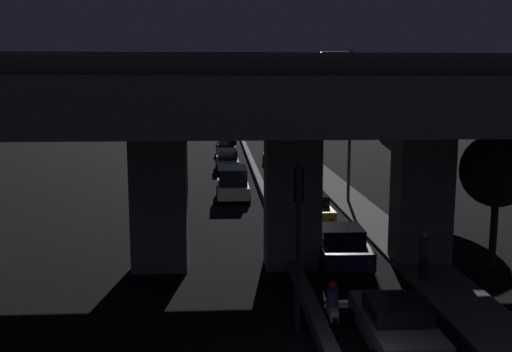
{
  "coord_description": "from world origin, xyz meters",
  "views": [
    {
      "loc": [
        -2.8,
        -11.63,
        7.11
      ],
      "look_at": [
        -0.7,
        22.07,
        1.79
      ],
      "focal_mm": 42.0,
      "sensor_mm": 36.0,
      "label": 1
    }
  ],
  "objects": [
    {
      "name": "roadside_tree_kerbside_mid",
      "position": [
        7.87,
        21.04,
        5.17
      ],
      "size": [
        4.37,
        4.37,
        7.37
      ],
      "color": "#38281C",
      "rests_on": "ground_plane"
    },
    {
      "name": "car_white_lead_oncoming",
      "position": [
        -1.98,
        24.22,
        1.04
      ],
      "size": [
        2.04,
        4.12,
        2.01
      ],
      "rotation": [
        0.0,
        0.0,
        -1.57
      ],
      "color": "silver",
      "rests_on": "ground_plane"
    },
    {
      "name": "car_taxi_yellow_third",
      "position": [
        1.76,
        17.44,
        0.81
      ],
      "size": [
        1.96,
        4.3,
        1.59
      ],
      "rotation": [
        0.0,
        0.0,
        1.58
      ],
      "color": "gold",
      "rests_on": "ground_plane"
    },
    {
      "name": "motorcycle_black_filtering_mid",
      "position": [
        0.78,
        12.73,
        0.61
      ],
      "size": [
        0.34,
        1.76,
        1.41
      ],
      "rotation": [
        0.0,
        0.0,
        1.64
      ],
      "color": "black",
      "rests_on": "ground_plane"
    },
    {
      "name": "car_dark_red_sixth",
      "position": [
        1.97,
        38.38,
        0.72
      ],
      "size": [
        1.93,
        4.64,
        1.39
      ],
      "rotation": [
        0.0,
        0.0,
        1.58
      ],
      "color": "#591414",
      "rests_on": "ground_plane"
    },
    {
      "name": "pedestrian_on_sidewalk",
      "position": [
        4.44,
        8.52,
        1.01
      ],
      "size": [
        0.37,
        0.37,
        1.71
      ],
      "color": "black",
      "rests_on": "sidewalk_right"
    },
    {
      "name": "motorcycle_white_filtering_near",
      "position": [
        0.46,
        4.82,
        0.6
      ],
      "size": [
        0.33,
        1.76,
        1.39
      ],
      "rotation": [
        0.0,
        0.0,
        1.53
      ],
      "color": "black",
      "rests_on": "ground_plane"
    },
    {
      "name": "car_dark_blue_second",
      "position": [
        1.96,
        11.0,
        0.77
      ],
      "size": [
        2.12,
        4.51,
        1.5
      ],
      "rotation": [
        0.0,
        0.0,
        1.54
      ],
      "color": "#141938",
      "rests_on": "ground_plane"
    },
    {
      "name": "car_dark_red_fourth_oncoming",
      "position": [
        -1.86,
        58.22,
        0.93
      ],
      "size": [
        2.17,
        4.21,
        1.72
      ],
      "rotation": [
        0.0,
        0.0,
        -1.52
      ],
      "color": "#591414",
      "rests_on": "ground_plane"
    },
    {
      "name": "car_dark_red_fifth",
      "position": [
        1.73,
        31.55,
        0.75
      ],
      "size": [
        2.17,
        4.47,
        1.42
      ],
      "rotation": [
        0.0,
        0.0,
        1.62
      ],
      "color": "#591414",
      "rests_on": "ground_plane"
    },
    {
      "name": "sidewalk_right",
      "position": [
        5.0,
        28.0,
        0.08
      ],
      "size": [
        2.15,
        126.0,
        0.16
      ],
      "primitive_type": "cube",
      "color": "#5B5956",
      "rests_on": "ground_plane"
    },
    {
      "name": "roadside_tree_kerbside_near",
      "position": [
        7.81,
        10.33,
        3.76
      ],
      "size": [
        2.83,
        2.83,
        5.2
      ],
      "color": "#2D2116",
      "rests_on": "ground_plane"
    },
    {
      "name": "car_black_third_oncoming",
      "position": [
        -2.08,
        46.91,
        0.87
      ],
      "size": [
        1.97,
        4.07,
        1.68
      ],
      "rotation": [
        0.0,
        0.0,
        -1.54
      ],
      "color": "black",
      "rests_on": "ground_plane"
    },
    {
      "name": "elevated_overpass",
      "position": [
        -0.3,
        10.86,
        6.05
      ],
      "size": [
        32.14,
        11.21,
        8.19
      ],
      "color": "slate",
      "rests_on": "ground_plane"
    },
    {
      "name": "street_lamp",
      "position": [
        4.58,
        22.82,
        5.19
      ],
      "size": [
        2.09,
        0.32,
        8.92
      ],
      "color": "#2D2D30",
      "rests_on": "ground_plane"
    },
    {
      "name": "car_silver_fourth",
      "position": [
        1.91,
        26.05,
        0.69
      ],
      "size": [
        1.99,
        4.26,
        1.34
      ],
      "rotation": [
        0.0,
        0.0,
        1.62
      ],
      "color": "gray",
      "rests_on": "ground_plane"
    },
    {
      "name": "traffic_light_left_of_median",
      "position": [
        -0.61,
        4.64,
        3.37
      ],
      "size": [
        0.3,
        0.49,
        4.94
      ],
      "color": "black",
      "rests_on": "ground_plane"
    },
    {
      "name": "median_divider",
      "position": [
        0.0,
        35.0,
        0.22
      ],
      "size": [
        0.42,
        126.0,
        0.44
      ],
      "primitive_type": "cube",
      "color": "#4C4C51",
      "rests_on": "ground_plane"
    },
    {
      "name": "car_grey_lead",
      "position": [
        1.88,
        3.31,
        0.7
      ],
      "size": [
        1.9,
        4.11,
        1.36
      ],
      "rotation": [
        0.0,
        0.0,
        1.56
      ],
      "color": "#515459",
      "rests_on": "ground_plane"
    },
    {
      "name": "car_silver_second_oncoming",
      "position": [
        -2.13,
        36.38,
        0.9
      ],
      "size": [
        1.95,
        4.84,
        1.72
      ],
      "rotation": [
        0.0,
        0.0,
        -1.55
      ],
      "color": "gray",
      "rests_on": "ground_plane"
    }
  ]
}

